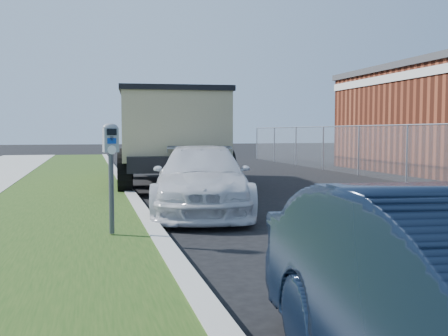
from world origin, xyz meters
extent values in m
plane|color=black|center=(0.00, 0.00, 0.00)|extent=(120.00, 120.00, 0.00)
cube|color=#97978F|center=(-2.60, 2.00, 0.07)|extent=(0.25, 50.00, 0.15)
cube|color=#1D3F11|center=(-4.20, 2.00, 0.07)|extent=(3.00, 50.00, 0.13)
plane|color=slate|center=(6.00, 7.00, 0.90)|extent=(0.00, 30.00, 30.00)
cylinder|color=#9499A2|center=(6.00, 7.00, 1.80)|extent=(0.04, 30.00, 0.04)
cylinder|color=#9499A2|center=(6.00, 7.00, 0.90)|extent=(0.06, 0.06, 1.80)
cylinder|color=#9499A2|center=(6.00, 10.00, 0.90)|extent=(0.06, 0.06, 1.80)
cylinder|color=#9499A2|center=(6.00, 13.00, 0.90)|extent=(0.06, 0.06, 1.80)
cylinder|color=#9499A2|center=(6.00, 16.00, 0.90)|extent=(0.06, 0.06, 1.80)
cylinder|color=#9499A2|center=(6.00, 19.00, 0.90)|extent=(0.06, 0.06, 1.80)
cylinder|color=#9499A2|center=(6.00, 22.00, 0.90)|extent=(0.06, 0.06, 1.80)
cube|color=silver|center=(7.48, 8.00, 3.60)|extent=(0.06, 14.00, 0.30)
cylinder|color=#3F4247|center=(-3.24, 0.27, 0.72)|extent=(0.09, 0.09, 1.14)
cube|color=slate|center=(-3.24, 0.27, 1.48)|extent=(0.23, 0.17, 0.34)
ellipsoid|color=slate|center=(-3.24, 0.27, 1.65)|extent=(0.24, 0.18, 0.13)
cube|color=black|center=(-3.22, 0.19, 1.59)|extent=(0.14, 0.04, 0.09)
cube|color=#0D3597|center=(-3.22, 0.20, 1.47)|extent=(0.12, 0.03, 0.08)
cylinder|color=silver|center=(-3.22, 0.20, 1.34)|extent=(0.12, 0.03, 0.12)
cube|color=#3F4247|center=(-3.22, 0.20, 1.50)|extent=(0.05, 0.02, 0.06)
imported|color=silver|center=(-1.40, 2.87, 0.65)|extent=(2.63, 4.75, 1.30)
cube|color=black|center=(-1.18, 8.45, 0.81)|extent=(3.05, 7.32, 0.39)
cube|color=#93865F|center=(-0.96, 11.00, 1.73)|extent=(2.78, 2.22, 2.23)
cube|color=black|center=(-0.96, 11.00, 2.18)|extent=(2.82, 2.25, 0.67)
cube|color=#93865F|center=(-1.25, 7.56, 1.73)|extent=(3.06, 4.90, 1.79)
cube|color=black|center=(-1.25, 7.56, 2.66)|extent=(3.18, 5.02, 0.13)
cube|color=black|center=(-0.87, 12.06, 0.73)|extent=(2.68, 0.39, 0.33)
cylinder|color=black|center=(-2.25, 11.00, 0.56)|extent=(0.45, 1.14, 1.12)
cylinder|color=black|center=(0.31, 10.79, 0.56)|extent=(0.45, 1.14, 1.12)
cylinder|color=black|center=(-2.50, 8.00, 0.56)|extent=(0.45, 1.14, 1.12)
cylinder|color=black|center=(0.06, 7.78, 0.56)|extent=(0.45, 1.14, 1.12)
cylinder|color=black|center=(-2.67, 6.00, 0.56)|extent=(0.45, 1.14, 1.12)
cylinder|color=black|center=(-0.11, 5.78, 0.56)|extent=(0.45, 1.14, 1.12)
camera|label=1|loc=(-3.53, -7.26, 1.60)|focal=42.00mm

